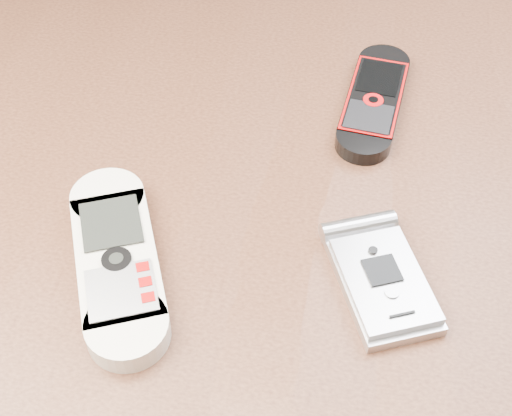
% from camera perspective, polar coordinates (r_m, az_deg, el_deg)
% --- Properties ---
extents(table, '(1.20, 0.80, 0.75)m').
position_cam_1_polar(table, '(0.66, -0.43, -6.57)').
color(table, black).
rests_on(table, ground).
extents(nokia_white, '(0.13, 0.19, 0.02)m').
position_cam_1_polar(nokia_white, '(0.55, -11.05, -4.10)').
color(nokia_white, silver).
rests_on(nokia_white, table).
extents(nokia_black_red, '(0.07, 0.17, 0.02)m').
position_cam_1_polar(nokia_black_red, '(0.68, 9.42, 8.52)').
color(nokia_black_red, black).
rests_on(nokia_black_red, table).
extents(motorola_razr, '(0.10, 0.13, 0.02)m').
position_cam_1_polar(motorola_razr, '(0.54, 10.07, -5.66)').
color(motorola_razr, '#B5B5BA').
rests_on(motorola_razr, table).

